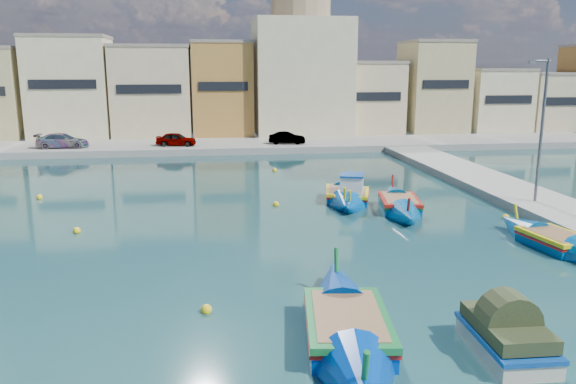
{
  "coord_description": "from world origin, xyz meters",
  "views": [
    {
      "loc": [
        0.25,
        -21.46,
        7.5
      ],
      "look_at": [
        4.0,
        6.0,
        1.4
      ],
      "focal_mm": 35.0,
      "sensor_mm": 36.0,
      "label": 1
    }
  ],
  "objects_px": {
    "luzzu_cyan_mid": "(399,205)",
    "luzzu_blue_south": "(347,330)",
    "luzzu_green": "(343,196)",
    "church_block": "(300,60)",
    "quay_street_lamp": "(541,130)",
    "luzzu_cyan_south": "(555,243)",
    "luzzu_blue_cabin": "(352,197)",
    "tender_near": "(506,338)"
  },
  "relations": [
    {
      "from": "luzzu_cyan_south",
      "to": "tender_near",
      "type": "distance_m",
      "value": 10.67
    },
    {
      "from": "luzzu_blue_cabin",
      "to": "church_block",
      "type": "bearing_deg",
      "value": 86.56
    },
    {
      "from": "luzzu_cyan_mid",
      "to": "luzzu_cyan_south",
      "type": "relative_size",
      "value": 1.12
    },
    {
      "from": "church_block",
      "to": "luzzu_cyan_mid",
      "type": "height_order",
      "value": "church_block"
    },
    {
      "from": "luzzu_cyan_mid",
      "to": "luzzu_blue_south",
      "type": "xyz_separation_m",
      "value": [
        -6.35,
        -14.2,
        0.04
      ]
    },
    {
      "from": "luzzu_green",
      "to": "tender_near",
      "type": "height_order",
      "value": "luzzu_green"
    },
    {
      "from": "quay_street_lamp",
      "to": "luzzu_cyan_mid",
      "type": "height_order",
      "value": "quay_street_lamp"
    },
    {
      "from": "luzzu_blue_cabin",
      "to": "luzzu_cyan_south",
      "type": "xyz_separation_m",
      "value": [
        6.52,
        -9.47,
        -0.07
      ]
    },
    {
      "from": "luzzu_blue_south",
      "to": "luzzu_green",
      "type": "bearing_deg",
      "value": 77.16
    },
    {
      "from": "quay_street_lamp",
      "to": "luzzu_cyan_mid",
      "type": "xyz_separation_m",
      "value": [
        -7.21,
        0.97,
        -4.08
      ]
    },
    {
      "from": "luzzu_cyan_mid",
      "to": "luzzu_blue_south",
      "type": "relative_size",
      "value": 0.85
    },
    {
      "from": "luzzu_cyan_south",
      "to": "quay_street_lamp",
      "type": "bearing_deg",
      "value": 66.22
    },
    {
      "from": "luzzu_blue_cabin",
      "to": "luzzu_cyan_mid",
      "type": "relative_size",
      "value": 0.9
    },
    {
      "from": "quay_street_lamp",
      "to": "tender_near",
      "type": "distance_m",
      "value": 17.83
    },
    {
      "from": "luzzu_cyan_mid",
      "to": "tender_near",
      "type": "xyz_separation_m",
      "value": [
        -2.31,
        -15.54,
        0.21
      ]
    },
    {
      "from": "church_block",
      "to": "luzzu_green",
      "type": "bearing_deg",
      "value": -94.27
    },
    {
      "from": "church_block",
      "to": "quay_street_lamp",
      "type": "height_order",
      "value": "church_block"
    },
    {
      "from": "luzzu_blue_cabin",
      "to": "luzzu_cyan_south",
      "type": "height_order",
      "value": "luzzu_blue_cabin"
    },
    {
      "from": "luzzu_blue_cabin",
      "to": "luzzu_blue_south",
      "type": "distance_m",
      "value": 16.94
    },
    {
      "from": "luzzu_cyan_mid",
      "to": "luzzu_cyan_south",
      "type": "distance_m",
      "value": 8.52
    },
    {
      "from": "luzzu_blue_cabin",
      "to": "luzzu_green",
      "type": "xyz_separation_m",
      "value": [
        -0.41,
        0.51,
        -0.07
      ]
    },
    {
      "from": "luzzu_green",
      "to": "church_block",
      "type": "bearing_deg",
      "value": 85.73
    },
    {
      "from": "quay_street_lamp",
      "to": "luzzu_blue_south",
      "type": "bearing_deg",
      "value": -135.71
    },
    {
      "from": "luzzu_blue_south",
      "to": "tender_near",
      "type": "xyz_separation_m",
      "value": [
        4.04,
        -1.34,
        0.18
      ]
    },
    {
      "from": "luzzu_cyan_mid",
      "to": "luzzu_blue_south",
      "type": "height_order",
      "value": "luzzu_blue_south"
    },
    {
      "from": "luzzu_green",
      "to": "luzzu_cyan_south",
      "type": "bearing_deg",
      "value": -55.22
    },
    {
      "from": "luzzu_cyan_mid",
      "to": "tender_near",
      "type": "height_order",
      "value": "luzzu_cyan_mid"
    },
    {
      "from": "luzzu_blue_cabin",
      "to": "luzzu_blue_south",
      "type": "relative_size",
      "value": 0.76
    },
    {
      "from": "quay_street_lamp",
      "to": "tender_near",
      "type": "bearing_deg",
      "value": -123.18
    },
    {
      "from": "luzzu_blue_south",
      "to": "tender_near",
      "type": "bearing_deg",
      "value": -18.32
    },
    {
      "from": "church_block",
      "to": "luzzu_green",
      "type": "distance_m",
      "value": 31.49
    },
    {
      "from": "quay_street_lamp",
      "to": "luzzu_cyan_mid",
      "type": "relative_size",
      "value": 0.96
    },
    {
      "from": "luzzu_cyan_mid",
      "to": "luzzu_green",
      "type": "xyz_separation_m",
      "value": [
        -2.5,
        2.7,
        -0.01
      ]
    },
    {
      "from": "luzzu_blue_south",
      "to": "luzzu_cyan_south",
      "type": "distance_m",
      "value": 12.82
    },
    {
      "from": "luzzu_cyan_south",
      "to": "tender_near",
      "type": "xyz_separation_m",
      "value": [
        -6.75,
        -8.26,
        0.22
      ]
    },
    {
      "from": "tender_near",
      "to": "luzzu_blue_cabin",
      "type": "bearing_deg",
      "value": 89.27
    },
    {
      "from": "quay_street_lamp",
      "to": "luzzu_blue_cabin",
      "type": "xyz_separation_m",
      "value": [
        -9.3,
        3.16,
        -4.02
      ]
    },
    {
      "from": "church_block",
      "to": "tender_near",
      "type": "bearing_deg",
      "value": -92.46
    },
    {
      "from": "quay_street_lamp",
      "to": "luzzu_green",
      "type": "bearing_deg",
      "value": 159.29
    },
    {
      "from": "quay_street_lamp",
      "to": "luzzu_blue_cabin",
      "type": "bearing_deg",
      "value": 161.21
    },
    {
      "from": "luzzu_green",
      "to": "luzzu_cyan_mid",
      "type": "bearing_deg",
      "value": -47.26
    },
    {
      "from": "luzzu_cyan_mid",
      "to": "church_block",
      "type": "bearing_deg",
      "value": 90.4
    }
  ]
}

